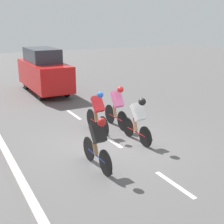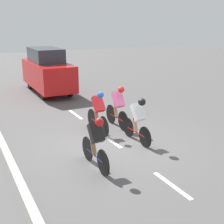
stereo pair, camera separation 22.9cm
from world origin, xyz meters
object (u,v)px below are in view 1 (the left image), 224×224
Objects in this scene: cyclist_red at (98,111)px; cyclist_white at (138,118)px; cyclist_pink at (117,106)px; support_car at (44,71)px; cyclist_black at (98,141)px.

cyclist_red is 1.55m from cyclist_white.
cyclist_pink reaches higher than cyclist_red.
support_car is at bearing -86.61° from cyclist_white.
cyclist_pink is 1.00× the size of cyclist_white.
cyclist_white is (-0.72, 1.37, 0.03)m from cyclist_red.
cyclist_pink is at bearing -127.96° from cyclist_black.
cyclist_black is (1.90, 1.04, -0.04)m from cyclist_white.
cyclist_pink is at bearing -94.80° from cyclist_white.
cyclist_black is (1.17, 2.41, -0.01)m from cyclist_red.
cyclist_pink is 0.99× the size of cyclist_black.
cyclist_pink reaches higher than cyclist_black.
cyclist_black is at bearing 28.67° from cyclist_white.
cyclist_red is 2.68m from cyclist_black.
cyclist_red and cyclist_white have the same top height.
cyclist_pink reaches higher than cyclist_white.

